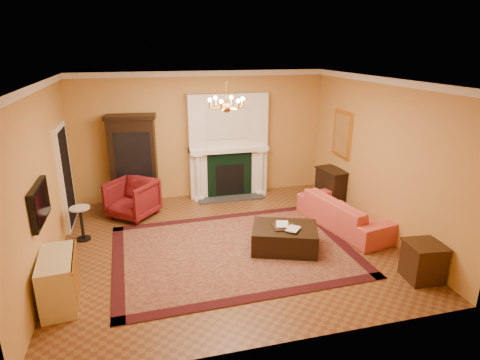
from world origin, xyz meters
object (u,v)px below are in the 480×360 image
object	(u,v)px
pedestal_table	(81,221)
wingback_armchair	(132,197)
commode	(59,280)
coral_sofa	(345,208)
china_cabinet	(134,163)
console_table	(331,188)
leather_ottoman	(285,238)
end_table	(423,262)

from	to	relation	value
pedestal_table	wingback_armchair	bearing A→B (deg)	43.66
wingback_armchair	commode	world-z (taller)	wingback_armchair
pedestal_table	coral_sofa	bearing A→B (deg)	-8.17
wingback_armchair	coral_sofa	size ratio (longest dim) A/B	0.41
china_cabinet	pedestal_table	bearing A→B (deg)	-115.06
wingback_armchair	console_table	xyz separation A→B (m)	(4.48, -0.40, -0.04)
wingback_armchair	coral_sofa	bearing A→B (deg)	18.35
commode	leather_ottoman	size ratio (longest dim) A/B	0.86
console_table	pedestal_table	bearing A→B (deg)	175.55
china_cabinet	end_table	distance (m)	6.23
wingback_armchair	leather_ottoman	xyz separation A→B (m)	(2.66, -2.22, -0.22)
end_table	leather_ottoman	bearing A→B (deg)	140.35
wingback_armchair	end_table	world-z (taller)	wingback_armchair
console_table	leather_ottoman	size ratio (longest dim) A/B	0.71
pedestal_table	commode	xyz separation A→B (m)	(-0.08, -2.02, -0.02)
pedestal_table	end_table	xyz separation A→B (m)	(5.37, -2.79, -0.09)
commode	leather_ottoman	world-z (taller)	commode
console_table	commode	bearing A→B (deg)	-165.09
end_table	console_table	bearing A→B (deg)	88.95
coral_sofa	console_table	xyz separation A→B (m)	(0.32, 1.23, -0.02)
console_table	coral_sofa	bearing A→B (deg)	-114.31
console_table	leather_ottoman	bearing A→B (deg)	-144.81
wingback_armchair	coral_sofa	xyz separation A→B (m)	(4.16, -1.63, -0.03)
china_cabinet	pedestal_table	xyz separation A→B (m)	(-1.02, -1.62, -0.62)
console_table	end_table	bearing A→B (deg)	-100.72
wingback_armchair	end_table	xyz separation A→B (m)	(4.42, -3.69, -0.16)
wingback_armchair	end_table	size ratio (longest dim) A/B	1.53
coral_sofa	leather_ottoman	xyz separation A→B (m)	(-1.51, -0.59, -0.20)
pedestal_table	console_table	bearing A→B (deg)	5.22
pedestal_table	leather_ottoman	world-z (taller)	pedestal_table
coral_sofa	china_cabinet	bearing A→B (deg)	48.68
china_cabinet	console_table	xyz separation A→B (m)	(4.40, -1.12, -0.60)
china_cabinet	leather_ottoman	world-z (taller)	china_cabinet
coral_sofa	leather_ottoman	bearing A→B (deg)	100.04
console_table	china_cabinet	bearing A→B (deg)	156.00
leather_ottoman	end_table	bearing A→B (deg)	-19.11
china_cabinet	commode	world-z (taller)	china_cabinet
china_cabinet	commode	bearing A→B (deg)	-99.68
end_table	commode	bearing A→B (deg)	172.03
end_table	coral_sofa	bearing A→B (deg)	97.24
coral_sofa	console_table	bearing A→B (deg)	-25.98
pedestal_table	console_table	size ratio (longest dim) A/B	0.81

